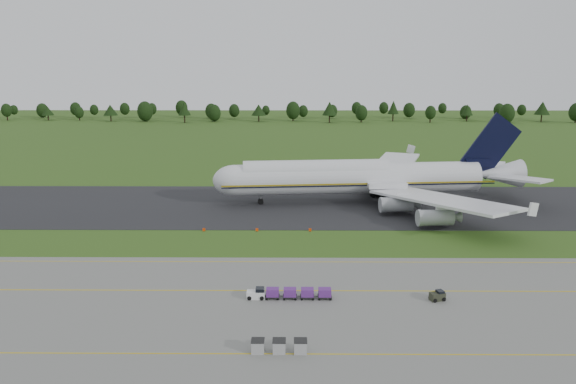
{
  "coord_description": "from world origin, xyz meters",
  "views": [
    {
      "loc": [
        1.79,
        -97.18,
        31.76
      ],
      "look_at": [
        1.07,
        2.0,
        9.09
      ],
      "focal_mm": 35.0,
      "sensor_mm": 36.0,
      "label": 1
    }
  ],
  "objects_px": {
    "aircraft": "(363,177)",
    "edge_markers": "(257,230)",
    "baggage_train": "(288,293)",
    "utility_cart": "(437,297)",
    "uld_row": "(279,346)"
  },
  "relations": [
    {
      "from": "utility_cart",
      "to": "aircraft",
      "type": "bearing_deg",
      "value": 93.34
    },
    {
      "from": "uld_row",
      "to": "edge_markers",
      "type": "xyz_separation_m",
      "value": [
        -5.39,
        47.01,
        -0.53
      ]
    },
    {
      "from": "aircraft",
      "to": "edge_markers",
      "type": "relative_size",
      "value": 3.51
    },
    {
      "from": "aircraft",
      "to": "baggage_train",
      "type": "relative_size",
      "value": 6.31
    },
    {
      "from": "utility_cart",
      "to": "edge_markers",
      "type": "distance_m",
      "value": 42.19
    },
    {
      "from": "aircraft",
      "to": "edge_markers",
      "type": "distance_m",
      "value": 34.06
    },
    {
      "from": "baggage_train",
      "to": "uld_row",
      "type": "distance_m",
      "value": 14.92
    },
    {
      "from": "baggage_train",
      "to": "utility_cart",
      "type": "height_order",
      "value": "baggage_train"
    },
    {
      "from": "uld_row",
      "to": "edge_markers",
      "type": "distance_m",
      "value": 47.32
    },
    {
      "from": "aircraft",
      "to": "uld_row",
      "type": "distance_m",
      "value": 73.45
    },
    {
      "from": "utility_cart",
      "to": "baggage_train",
      "type": "bearing_deg",
      "value": 178.69
    },
    {
      "from": "utility_cart",
      "to": "edge_markers",
      "type": "relative_size",
      "value": 0.11
    },
    {
      "from": "aircraft",
      "to": "edge_markers",
      "type": "bearing_deg",
      "value": -134.4
    },
    {
      "from": "uld_row",
      "to": "edge_markers",
      "type": "relative_size",
      "value": 0.3
    },
    {
      "from": "uld_row",
      "to": "aircraft",
      "type": "bearing_deg",
      "value": 75.69
    }
  ]
}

